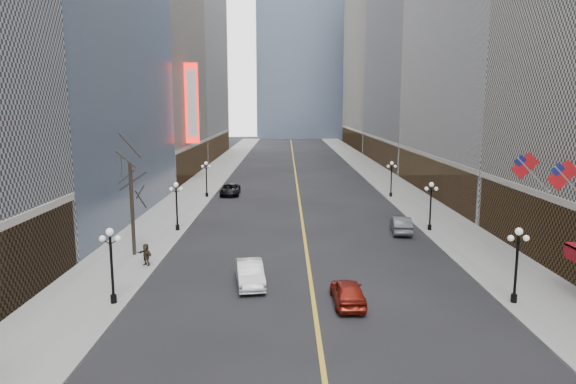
{
  "coord_description": "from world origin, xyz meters",
  "views": [
    {
      "loc": [
        -1.65,
        1.27,
        11.57
      ],
      "look_at": [
        -1.57,
        20.3,
        8.39
      ],
      "focal_mm": 32.0,
      "sensor_mm": 36.0,
      "label": 1
    }
  ],
  "objects_px": {
    "streetlamp_west_2": "(177,201)",
    "car_nb_mid": "(250,273)",
    "streetlamp_east_1": "(517,257)",
    "car_sb_far": "(401,225)",
    "streetlamp_west_3": "(206,175)",
    "car_nb_far": "(230,190)",
    "streetlamp_west_1": "(111,258)",
    "car_sb_mid": "(348,292)",
    "streetlamp_east_3": "(391,175)",
    "streetlamp_east_2": "(431,201)"
  },
  "relations": [
    {
      "from": "streetlamp_west_3",
      "to": "car_sb_mid",
      "type": "distance_m",
      "value": 38.5
    },
    {
      "from": "car_nb_mid",
      "to": "car_nb_far",
      "type": "xyz_separation_m",
      "value": [
        -4.99,
        34.46,
        -0.06
      ]
    },
    {
      "from": "streetlamp_west_2",
      "to": "streetlamp_east_2",
      "type": "bearing_deg",
      "value": 0.0
    },
    {
      "from": "streetlamp_west_3",
      "to": "car_nb_mid",
      "type": "xyz_separation_m",
      "value": [
        7.79,
        -32.56,
        -2.11
      ]
    },
    {
      "from": "car_nb_mid",
      "to": "car_sb_mid",
      "type": "height_order",
      "value": "car_nb_mid"
    },
    {
      "from": "streetlamp_west_3",
      "to": "car_nb_far",
      "type": "xyz_separation_m",
      "value": [
        2.8,
        1.89,
        -2.17
      ]
    },
    {
      "from": "streetlamp_west_3",
      "to": "streetlamp_west_2",
      "type": "bearing_deg",
      "value": -90.0
    },
    {
      "from": "streetlamp_east_2",
      "to": "car_sb_mid",
      "type": "distance_m",
      "value": 20.5
    },
    {
      "from": "streetlamp_east_3",
      "to": "car_nb_mid",
      "type": "height_order",
      "value": "streetlamp_east_3"
    },
    {
      "from": "streetlamp_west_3",
      "to": "car_sb_mid",
      "type": "xyz_separation_m",
      "value": [
        13.8,
        -35.88,
        -2.14
      ]
    },
    {
      "from": "car_nb_far",
      "to": "car_sb_mid",
      "type": "distance_m",
      "value": 39.34
    },
    {
      "from": "streetlamp_west_1",
      "to": "car_sb_mid",
      "type": "relative_size",
      "value": 1.01
    },
    {
      "from": "streetlamp_east_1",
      "to": "streetlamp_west_3",
      "type": "relative_size",
      "value": 1.0
    },
    {
      "from": "streetlamp_east_3",
      "to": "car_nb_far",
      "type": "distance_m",
      "value": 21.0
    },
    {
      "from": "streetlamp_east_3",
      "to": "streetlamp_west_3",
      "type": "xyz_separation_m",
      "value": [
        -23.6,
        0.0,
        0.0
      ]
    },
    {
      "from": "streetlamp_east_2",
      "to": "car_nb_far",
      "type": "xyz_separation_m",
      "value": [
        -20.8,
        19.89,
        -2.17
      ]
    },
    {
      "from": "streetlamp_east_1",
      "to": "car_nb_far",
      "type": "relative_size",
      "value": 0.86
    },
    {
      "from": "car_nb_mid",
      "to": "car_nb_far",
      "type": "bearing_deg",
      "value": 89.66
    },
    {
      "from": "streetlamp_east_1",
      "to": "car_nb_far",
      "type": "xyz_separation_m",
      "value": [
        -20.8,
        37.89,
        -2.17
      ]
    },
    {
      "from": "streetlamp_east_3",
      "to": "car_sb_far",
      "type": "relative_size",
      "value": 0.96
    },
    {
      "from": "streetlamp_west_1",
      "to": "car_sb_mid",
      "type": "height_order",
      "value": "streetlamp_west_1"
    },
    {
      "from": "streetlamp_east_2",
      "to": "car_sb_far",
      "type": "relative_size",
      "value": 0.96
    },
    {
      "from": "car_nb_far",
      "to": "streetlamp_west_2",
      "type": "bearing_deg",
      "value": -98.97
    },
    {
      "from": "streetlamp_west_2",
      "to": "car_sb_far",
      "type": "distance_m",
      "value": 20.92
    },
    {
      "from": "streetlamp_east_3",
      "to": "car_sb_far",
      "type": "xyz_separation_m",
      "value": [
        -2.8,
        -18.55,
        -2.12
      ]
    },
    {
      "from": "streetlamp_west_1",
      "to": "car_nb_far",
      "type": "bearing_deg",
      "value": 85.77
    },
    {
      "from": "car_nb_mid",
      "to": "streetlamp_west_1",
      "type": "bearing_deg",
      "value": -164.75
    },
    {
      "from": "car_nb_mid",
      "to": "car_sb_mid",
      "type": "distance_m",
      "value": 6.87
    },
    {
      "from": "streetlamp_west_2",
      "to": "car_sb_mid",
      "type": "distance_m",
      "value": 22.69
    },
    {
      "from": "streetlamp_east_3",
      "to": "streetlamp_west_2",
      "type": "distance_m",
      "value": 29.68
    },
    {
      "from": "car_sb_far",
      "to": "streetlamp_east_3",
      "type": "bearing_deg",
      "value": -91.71
    },
    {
      "from": "streetlamp_east_3",
      "to": "car_nb_far",
      "type": "xyz_separation_m",
      "value": [
        -20.8,
        1.89,
        -2.17
      ]
    },
    {
      "from": "streetlamp_east_2",
      "to": "car_nb_far",
      "type": "bearing_deg",
      "value": 136.27
    },
    {
      "from": "streetlamp_east_3",
      "to": "streetlamp_west_1",
      "type": "relative_size",
      "value": 1.0
    },
    {
      "from": "streetlamp_east_3",
      "to": "streetlamp_west_1",
      "type": "height_order",
      "value": "same"
    },
    {
      "from": "car_nb_mid",
      "to": "car_sb_far",
      "type": "xyz_separation_m",
      "value": [
        13.01,
        14.01,
        -0.01
      ]
    },
    {
      "from": "streetlamp_east_2",
      "to": "streetlamp_west_3",
      "type": "height_order",
      "value": "same"
    },
    {
      "from": "streetlamp_east_1",
      "to": "streetlamp_east_3",
      "type": "distance_m",
      "value": 36.0
    },
    {
      "from": "streetlamp_west_1",
      "to": "streetlamp_west_2",
      "type": "distance_m",
      "value": 18.0
    },
    {
      "from": "streetlamp_west_1",
      "to": "car_nb_mid",
      "type": "xyz_separation_m",
      "value": [
        7.79,
        3.44,
        -2.11
      ]
    },
    {
      "from": "streetlamp_west_2",
      "to": "car_nb_mid",
      "type": "distance_m",
      "value": 16.65
    },
    {
      "from": "streetlamp_west_3",
      "to": "streetlamp_east_2",
      "type": "bearing_deg",
      "value": -37.33
    },
    {
      "from": "streetlamp_west_2",
      "to": "car_nb_mid",
      "type": "height_order",
      "value": "streetlamp_west_2"
    },
    {
      "from": "streetlamp_east_3",
      "to": "streetlamp_west_2",
      "type": "relative_size",
      "value": 1.0
    },
    {
      "from": "streetlamp_east_2",
      "to": "streetlamp_west_3",
      "type": "distance_m",
      "value": 29.68
    },
    {
      "from": "streetlamp_east_1",
      "to": "streetlamp_west_3",
      "type": "bearing_deg",
      "value": 123.25
    },
    {
      "from": "streetlamp_east_1",
      "to": "car_sb_far",
      "type": "xyz_separation_m",
      "value": [
        -2.8,
        17.45,
        -2.12
      ]
    },
    {
      "from": "streetlamp_west_1",
      "to": "car_nb_mid",
      "type": "relative_size",
      "value": 0.94
    },
    {
      "from": "streetlamp_east_1",
      "to": "streetlamp_west_2",
      "type": "height_order",
      "value": "same"
    },
    {
      "from": "streetlamp_west_1",
      "to": "car_nb_mid",
      "type": "distance_m",
      "value": 8.77
    }
  ]
}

